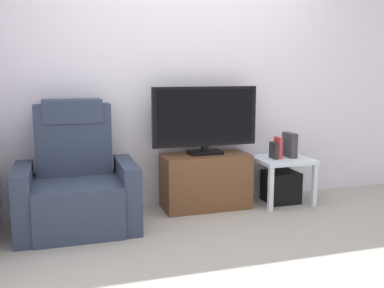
% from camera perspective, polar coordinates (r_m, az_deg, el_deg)
% --- Properties ---
extents(ground_plane, '(6.40, 6.40, 0.00)m').
position_cam_1_polar(ground_plane, '(3.62, 6.04, -12.06)').
color(ground_plane, '#9E998E').
extents(wall_back, '(6.40, 0.06, 2.60)m').
position_cam_1_polar(wall_back, '(4.43, 0.51, 9.11)').
color(wall_back, silver).
rests_on(wall_back, ground).
extents(tv_stand, '(0.83, 0.41, 0.53)m').
position_cam_1_polar(tv_stand, '(4.32, 1.75, -4.77)').
color(tv_stand, brown).
rests_on(tv_stand, ground).
extents(television, '(1.03, 0.20, 0.65)m').
position_cam_1_polar(television, '(4.23, 1.71, 3.30)').
color(television, black).
rests_on(television, tv_stand).
extents(recliner_armchair, '(0.98, 0.78, 1.08)m').
position_cam_1_polar(recliner_armchair, '(3.88, -14.69, -5.09)').
color(recliner_armchair, '#2D384C').
rests_on(recliner_armchair, ground).
extents(side_table, '(0.54, 0.54, 0.46)m').
position_cam_1_polar(side_table, '(4.56, 11.48, -2.62)').
color(side_table, silver).
rests_on(side_table, ground).
extents(subwoofer_box, '(0.31, 0.31, 0.31)m').
position_cam_1_polar(subwoofer_box, '(4.62, 11.38, -5.40)').
color(subwoofer_box, black).
rests_on(subwoofer_box, ground).
extents(book_leftmost, '(0.04, 0.14, 0.16)m').
position_cam_1_polar(book_leftmost, '(4.47, 10.54, -0.83)').
color(book_leftmost, '#262626').
rests_on(book_leftmost, side_table).
extents(book_middle, '(0.03, 0.12, 0.21)m').
position_cam_1_polar(book_middle, '(4.49, 11.03, -0.48)').
color(book_middle, red).
rests_on(book_middle, side_table).
extents(game_console, '(0.07, 0.20, 0.25)m').
position_cam_1_polar(game_console, '(4.58, 12.49, -0.11)').
color(game_console, '#333338').
rests_on(game_console, side_table).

